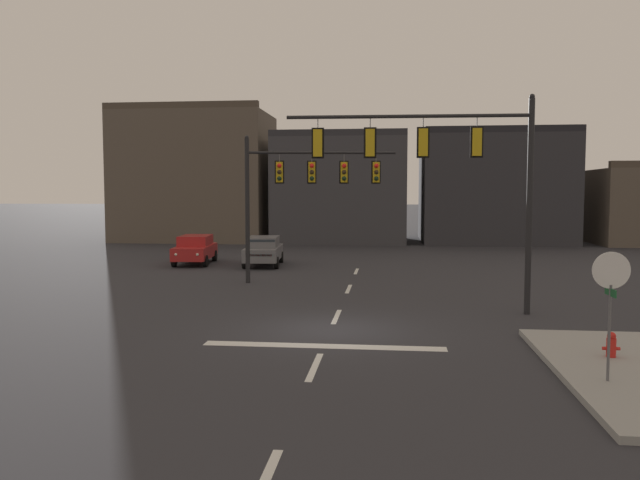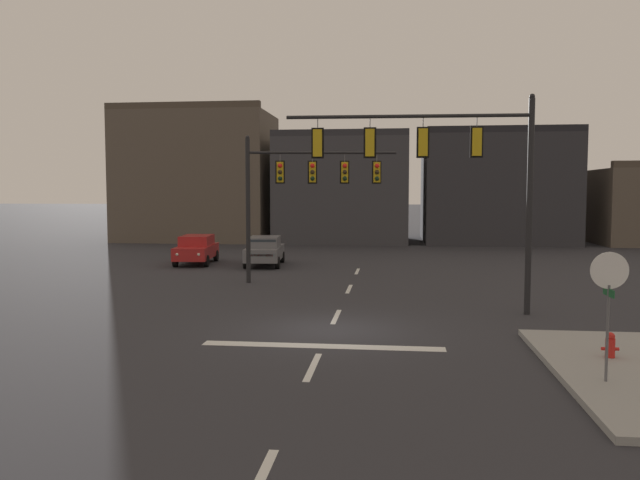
% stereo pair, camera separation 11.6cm
% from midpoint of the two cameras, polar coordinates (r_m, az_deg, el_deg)
% --- Properties ---
extents(ground_plane, '(400.00, 400.00, 0.00)m').
position_cam_midpoint_polar(ground_plane, '(18.86, 0.80, -8.06)').
color(ground_plane, '#2B2B30').
extents(stop_bar_paint, '(6.40, 0.50, 0.01)m').
position_cam_midpoint_polar(stop_bar_paint, '(16.92, 0.13, -9.49)').
color(stop_bar_paint, silver).
rests_on(stop_bar_paint, ground).
extents(lane_centreline, '(0.16, 26.40, 0.01)m').
position_cam_midpoint_polar(lane_centreline, '(20.81, 1.33, -6.88)').
color(lane_centreline, silver).
rests_on(lane_centreline, ground).
extents(signal_mast_near_side, '(8.11, 0.51, 7.23)m').
position_cam_midpoint_polar(signal_mast_near_side, '(21.50, 11.01, 6.96)').
color(signal_mast_near_side, black).
rests_on(signal_mast_near_side, ground).
extents(signal_mast_far_side, '(6.63, 1.14, 6.55)m').
position_cam_midpoint_polar(signal_mast_far_side, '(28.31, -1.97, 5.17)').
color(signal_mast_far_side, black).
rests_on(signal_mast_far_side, ground).
extents(stop_sign, '(0.76, 0.64, 2.83)m').
position_cam_midpoint_polar(stop_sign, '(14.28, 24.42, -3.70)').
color(stop_sign, '#56565B').
rests_on(stop_sign, ground).
extents(car_lot_nearside, '(2.22, 4.57, 1.61)m').
position_cam_midpoint_polar(car_lot_nearside, '(35.21, -5.19, -0.91)').
color(car_lot_nearside, slate).
rests_on(car_lot_nearside, ground).
extents(car_lot_middle, '(2.27, 4.59, 1.61)m').
position_cam_midpoint_polar(car_lot_middle, '(36.61, -11.23, -0.78)').
color(car_lot_middle, '#A81E1E').
rests_on(car_lot_middle, ground).
extents(fire_hydrant, '(0.40, 0.30, 0.75)m').
position_cam_midpoint_polar(fire_hydrant, '(16.69, 24.48, -8.93)').
color(fire_hydrant, red).
rests_on(fire_hydrant, ground).
extents(building_row, '(59.75, 12.13, 11.08)m').
position_cam_midpoint_polar(building_row, '(53.27, 11.55, 4.32)').
color(building_row, brown).
rests_on(building_row, ground).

